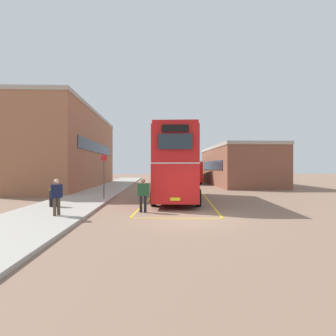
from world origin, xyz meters
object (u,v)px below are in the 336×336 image
Objects in this scene: pedestrian_boarding at (143,193)px; pedestrian_waiting_near at (57,195)px; litter_bin at (54,198)px; single_deck_bus at (188,172)px; bus_stop_sign at (104,172)px; double_decker_bus at (177,164)px.

pedestrian_waiting_near reaches higher than pedestrian_boarding.
pedestrian_boarding is 1.83× the size of litter_bin.
litter_bin is at bearing -111.93° from single_deck_bus.
bus_stop_sign is at bearing 83.34° from pedestrian_waiting_near.
litter_bin is at bearing 111.64° from pedestrian_waiting_near.
double_decker_bus is at bearing -98.06° from single_deck_bus.
single_deck_bus is 21.91m from bus_stop_sign.
bus_stop_sign reaches higher than litter_bin.
double_decker_bus reaches higher than pedestrian_boarding.
bus_stop_sign is (-2.91, 5.21, 0.93)m from pedestrian_boarding.
bus_stop_sign reaches higher than pedestrian_boarding.
pedestrian_waiting_near is at bearing -155.78° from pedestrian_boarding.
single_deck_bus reaches higher than pedestrian_boarding.
pedestrian_boarding is at bearing -100.89° from single_deck_bus.
pedestrian_boarding is at bearing -111.06° from double_decker_bus.
double_decker_bus reaches higher than litter_bin.
pedestrian_waiting_near reaches higher than litter_bin.
single_deck_bus is 5.17× the size of pedestrian_waiting_near.
pedestrian_waiting_near is 3.20m from litter_bin.
pedestrian_boarding is (-4.94, -25.67, -0.65)m from single_deck_bus.
double_decker_bus is 6.12× the size of pedestrian_boarding.
litter_bin is 0.31× the size of bus_stop_sign.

